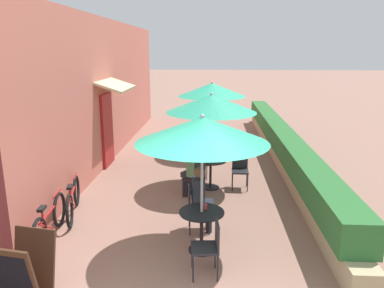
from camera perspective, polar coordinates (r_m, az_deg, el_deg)
cafe_facade_wall at (r=11.56m, az=-13.02°, el=7.75°), size 0.98×14.28×4.20m
planter_hedge at (r=11.60m, az=13.49°, el=-0.06°), size 0.60×13.28×1.01m
patio_table_near at (r=6.38m, az=1.47°, el=-11.89°), size 0.76×0.76×0.71m
patio_umbrella_near at (r=5.86m, az=1.57°, el=2.14°), size 2.13×2.13×2.35m
cafe_chair_near_left at (r=5.75m, az=2.73°, el=-14.96°), size 0.44×0.44×0.87m
cafe_chair_near_right at (r=7.02m, az=0.47°, el=-9.29°), size 0.44×0.44×0.87m
seated_patron_near_right at (r=6.96m, az=1.40°, el=-7.98°), size 0.43×0.36×1.25m
coffee_cup_near at (r=6.37m, az=2.03°, el=-9.51°), size 0.07×0.07×0.09m
patio_table_mid at (r=9.14m, az=2.84°, el=-3.69°), size 0.76×0.76×0.71m
patio_umbrella_mid at (r=8.79m, az=2.96°, el=6.18°), size 2.13×2.13×2.35m
cafe_chair_mid_left at (r=9.72m, az=0.46°, el=-2.54°), size 0.54×0.54×0.87m
cafe_chair_mid_right at (r=8.53m, az=0.70°, el=-4.96°), size 0.55×0.55×0.87m
seated_patron_mid_right at (r=8.54m, az=0.09°, el=-3.74°), size 0.51×0.48×1.25m
cafe_chair_mid_back at (r=9.22m, az=7.33°, el=-3.60°), size 0.41×0.41×0.87m
coffee_cup_mid at (r=9.06m, az=3.61°, el=-2.23°), size 0.07×0.07×0.09m
patio_table_far at (r=12.13m, az=2.94°, el=0.81°), size 0.76×0.76×0.71m
patio_umbrella_far at (r=11.87m, az=3.04°, el=8.26°), size 2.13×2.13×2.35m
cafe_chair_far_left at (r=12.07m, az=-0.46°, el=0.80°), size 0.40×0.40×0.87m
cafe_chair_far_right at (r=11.57m, az=5.05°, el=0.15°), size 0.55×0.55×0.87m
cafe_chair_far_back at (r=12.78m, az=4.25°, el=1.51°), size 0.55×0.55×0.87m
coffee_cup_far at (r=12.19m, az=2.69°, el=2.07°), size 0.07×0.07×0.09m
bicycle_leaning at (r=7.23m, az=-20.87°, el=-11.02°), size 0.23×1.77×0.76m
bicycle_second at (r=8.08m, az=-17.66°, el=-8.05°), size 0.47×1.73×0.75m
menu_board at (r=5.69m, az=-24.10°, el=-17.18°), size 0.72×0.73×0.95m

